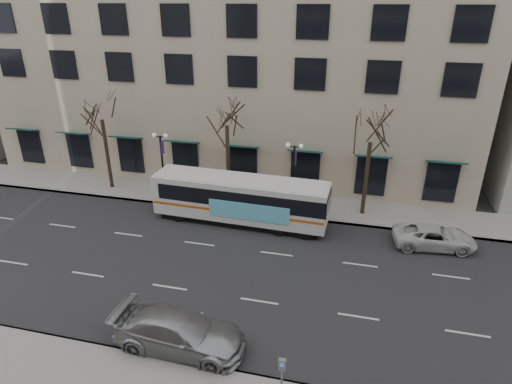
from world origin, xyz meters
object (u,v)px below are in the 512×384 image
(tree_far_mid, at_px, (227,112))
(pay_station, at_px, (282,367))
(lamp_post_right, at_px, (294,174))
(tree_far_left, at_px, (100,107))
(city_bus, at_px, (241,199))
(lamp_post_left, at_px, (163,162))
(silver_car, at_px, (180,332))
(tree_far_right, at_px, (372,128))
(white_pickup, at_px, (434,237))

(tree_far_mid, distance_m, pay_station, 18.51)
(lamp_post_right, bearing_deg, tree_far_left, 177.71)
(tree_far_left, xyz_separation_m, city_bus, (11.83, -3.01, -4.92))
(lamp_post_left, distance_m, silver_car, 16.27)
(tree_far_right, distance_m, lamp_post_right, 6.11)
(lamp_post_right, bearing_deg, tree_far_mid, 173.17)
(tree_far_mid, bearing_deg, tree_far_left, -180.00)
(tree_far_left, relative_size, lamp_post_right, 1.60)
(tree_far_mid, relative_size, white_pickup, 1.71)
(city_bus, bearing_deg, white_pickup, 0.83)
(tree_far_mid, bearing_deg, silver_car, -81.34)
(tree_far_mid, height_order, lamp_post_left, tree_far_mid)
(white_pickup, bearing_deg, pay_station, 144.23)
(lamp_post_left, relative_size, silver_car, 0.88)
(pay_station, bearing_deg, city_bus, 109.16)
(tree_far_right, distance_m, pay_station, 17.20)
(white_pickup, bearing_deg, silver_car, 127.97)
(white_pickup, bearing_deg, tree_far_left, 76.27)
(tree_far_mid, xyz_separation_m, lamp_post_left, (-4.99, -0.60, -3.96))
(tree_far_right, bearing_deg, lamp_post_right, -173.15)
(lamp_post_left, xyz_separation_m, city_bus, (6.82, -2.41, -1.16))
(tree_far_right, height_order, silver_car, tree_far_right)
(lamp_post_left, height_order, city_bus, lamp_post_left)
(city_bus, bearing_deg, pay_station, -65.81)
(tree_far_left, bearing_deg, city_bus, -14.26)
(white_pickup, bearing_deg, tree_far_mid, 71.01)
(lamp_post_left, distance_m, pay_station, 19.73)
(tree_far_mid, distance_m, lamp_post_right, 6.41)
(tree_far_left, distance_m, silver_car, 20.25)
(silver_car, xyz_separation_m, pay_station, (4.80, -1.10, 0.27))
(tree_far_right, relative_size, pay_station, 5.97)
(tree_far_right, relative_size, white_pickup, 1.61)
(city_bus, bearing_deg, tree_far_right, 22.56)
(silver_car, xyz_separation_m, white_pickup, (12.11, 11.66, -0.17))
(lamp_post_left, bearing_deg, white_pickup, -8.04)
(tree_far_left, bearing_deg, pay_station, -43.31)
(lamp_post_right, relative_size, city_bus, 0.43)
(tree_far_mid, bearing_deg, lamp_post_right, -6.83)
(white_pickup, bearing_deg, lamp_post_right, 67.80)
(tree_far_left, relative_size, silver_car, 1.40)
(tree_far_mid, xyz_separation_m, silver_car, (2.28, -15.00, -6.04))
(lamp_post_left, relative_size, lamp_post_right, 1.00)
(lamp_post_right, xyz_separation_m, city_bus, (-3.18, -2.41, -1.16))
(lamp_post_right, xyz_separation_m, white_pickup, (9.39, -2.74, -2.25))
(tree_far_left, bearing_deg, lamp_post_right, -2.29)
(tree_far_left, relative_size, white_pickup, 1.67)
(silver_car, bearing_deg, city_bus, 3.84)
(tree_far_left, relative_size, tree_far_right, 1.03)
(tree_far_mid, relative_size, lamp_post_right, 1.64)
(white_pickup, distance_m, pay_station, 14.72)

